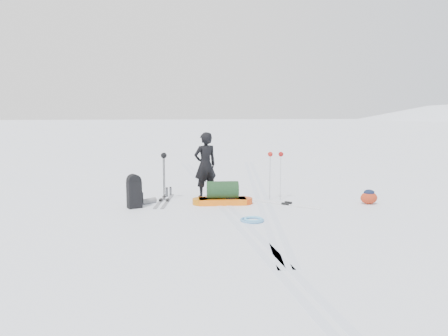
{
  "coord_description": "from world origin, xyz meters",
  "views": [
    {
      "loc": [
        -1.42,
        -11.24,
        2.48
      ],
      "look_at": [
        0.05,
        0.08,
        0.95
      ],
      "focal_mm": 35.0,
      "sensor_mm": 36.0,
      "label": 1
    }
  ],
  "objects_px": {
    "pulk_sled": "(223,195)",
    "ski_poles_black": "(164,161)",
    "skier": "(205,165)",
    "expedition_rucksack": "(136,192)"
  },
  "relations": [
    {
      "from": "skier",
      "to": "expedition_rucksack",
      "type": "distance_m",
      "value": 2.2
    },
    {
      "from": "pulk_sled",
      "to": "ski_poles_black",
      "type": "height_order",
      "value": "ski_poles_black"
    },
    {
      "from": "skier",
      "to": "pulk_sled",
      "type": "distance_m",
      "value": 1.21
    },
    {
      "from": "skier",
      "to": "expedition_rucksack",
      "type": "height_order",
      "value": "skier"
    },
    {
      "from": "ski_poles_black",
      "to": "pulk_sled",
      "type": "bearing_deg",
      "value": -13.3
    },
    {
      "from": "skier",
      "to": "ski_poles_black",
      "type": "relative_size",
      "value": 1.41
    },
    {
      "from": "skier",
      "to": "expedition_rucksack",
      "type": "bearing_deg",
      "value": 7.74
    },
    {
      "from": "pulk_sled",
      "to": "skier",
      "type": "bearing_deg",
      "value": 115.34
    },
    {
      "from": "pulk_sled",
      "to": "ski_poles_black",
      "type": "relative_size",
      "value": 1.23
    },
    {
      "from": "pulk_sled",
      "to": "ski_poles_black",
      "type": "distance_m",
      "value": 1.89
    }
  ]
}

